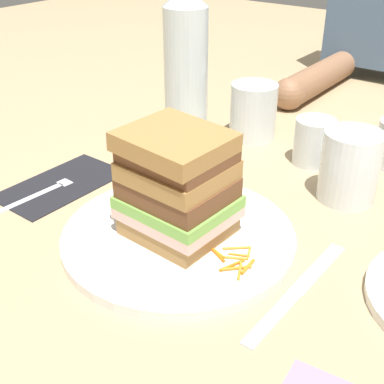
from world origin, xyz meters
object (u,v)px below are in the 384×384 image
object	(u,v)px
sandwich	(176,185)
fork	(48,188)
juice_glass	(349,171)
empty_tumbler_2	(314,142)
napkin_dark	(61,184)
knife	(295,293)
water_bottle	(186,61)
empty_tumbler_1	(253,111)
main_plate	(177,235)

from	to	relation	value
sandwich	fork	bearing A→B (deg)	-175.98
juice_glass	empty_tumbler_2	world-z (taller)	juice_glass
sandwich	fork	world-z (taller)	sandwich
napkin_dark	fork	distance (m)	0.02
fork	knife	xyz separation A→B (m)	(0.38, 0.01, -0.00)
knife	water_bottle	size ratio (longest dim) A/B	0.70
sandwich	empty_tumbler_1	world-z (taller)	sandwich
sandwich	napkin_dark	bearing A→B (deg)	178.22
main_plate	fork	world-z (taller)	main_plate
knife	empty_tumbler_2	bearing A→B (deg)	112.75
empty_tumbler_2	water_bottle	bearing A→B (deg)	-174.17
napkin_dark	juice_glass	world-z (taller)	juice_glass
sandwich	water_bottle	size ratio (longest dim) A/B	0.46
main_plate	sandwich	distance (m)	0.07
knife	water_bottle	bearing A→B (deg)	142.56
sandwich	empty_tumbler_1	bearing A→B (deg)	105.89
juice_glass	water_bottle	bearing A→B (deg)	171.15
fork	water_bottle	distance (m)	0.31
napkin_dark	empty_tumbler_2	size ratio (longest dim) A/B	2.45
main_plate	water_bottle	distance (m)	0.35
knife	empty_tumbler_1	distance (m)	0.41
napkin_dark	sandwich	bearing A→B (deg)	-1.78
juice_glass	water_bottle	world-z (taller)	water_bottle
juice_glass	empty_tumbler_1	xyz separation A→B (m)	(-0.21, 0.10, 0.00)
water_bottle	empty_tumbler_1	bearing A→B (deg)	28.62
water_bottle	empty_tumbler_1	world-z (taller)	water_bottle
water_bottle	empty_tumbler_2	world-z (taller)	water_bottle
main_plate	juice_glass	world-z (taller)	juice_glass
sandwich	water_bottle	distance (m)	0.33
main_plate	knife	distance (m)	0.16
empty_tumbler_1	empty_tumbler_2	distance (m)	0.13
main_plate	knife	bearing A→B (deg)	-0.89
fork	knife	distance (m)	0.38
main_plate	water_bottle	world-z (taller)	water_bottle
main_plate	fork	size ratio (longest dim) A/B	1.67
juice_glass	empty_tumbler_2	size ratio (longest dim) A/B	1.35
juice_glass	empty_tumbler_2	bearing A→B (deg)	139.55
main_plate	empty_tumbler_2	world-z (taller)	empty_tumbler_2
sandwich	empty_tumbler_2	distance (m)	0.30
juice_glass	water_bottle	xyz separation A→B (m)	(-0.31, 0.05, 0.08)
empty_tumbler_1	empty_tumbler_2	xyz separation A→B (m)	(0.13, -0.03, -0.01)
empty_tumbler_1	empty_tumbler_2	bearing A→B (deg)	-13.96
knife	main_plate	bearing A→B (deg)	179.11
napkin_dark	empty_tumbler_1	distance (m)	0.34
sandwich	knife	bearing A→B (deg)	-0.69
napkin_dark	empty_tumbler_2	xyz separation A→B (m)	(0.26, 0.28, 0.03)
napkin_dark	empty_tumbler_2	distance (m)	0.38
main_plate	fork	bearing A→B (deg)	-175.82
water_bottle	empty_tumbler_1	distance (m)	0.14
napkin_dark	fork	xyz separation A→B (m)	(-0.00, -0.02, 0.00)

